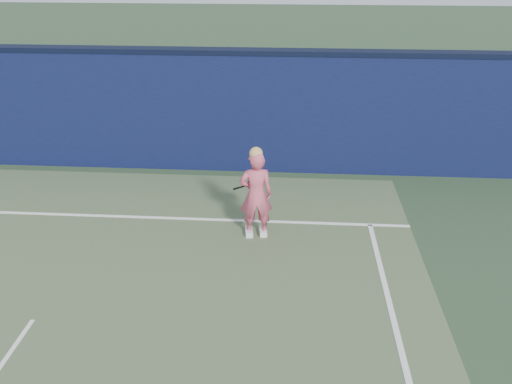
{
  "coord_description": "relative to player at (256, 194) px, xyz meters",
  "views": [
    {
      "loc": [
        3.38,
        -4.58,
        4.61
      ],
      "look_at": [
        2.8,
        3.54,
        0.81
      ],
      "focal_mm": 38.0,
      "sensor_mm": 36.0,
      "label": 1
    }
  ],
  "objects": [
    {
      "name": "player",
      "position": [
        0.0,
        0.0,
        0.0
      ],
      "size": [
        0.6,
        0.44,
        1.6
      ],
      "rotation": [
        0.0,
        0.0,
        3.29
      ],
      "color": "#D2516D",
      "rests_on": "ground"
    },
    {
      "name": "backstop_wall",
      "position": [
        -2.8,
        2.96,
        0.48
      ],
      "size": [
        24.0,
        0.4,
        2.5
      ],
      "primitive_type": "cube",
      "color": "#0B1133",
      "rests_on": "ground"
    },
    {
      "name": "racket",
      "position": [
        -0.08,
        0.43,
        -0.01
      ],
      "size": [
        0.53,
        0.16,
        0.28
      ],
      "rotation": [
        0.0,
        0.0,
        0.07
      ],
      "color": "black",
      "rests_on": "ground"
    },
    {
      "name": "wall_cap",
      "position": [
        -2.8,
        2.96,
        1.78
      ],
      "size": [
        24.0,
        0.42,
        0.1
      ],
      "primitive_type": "cube",
      "color": "black",
      "rests_on": "backstop_wall"
    }
  ]
}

